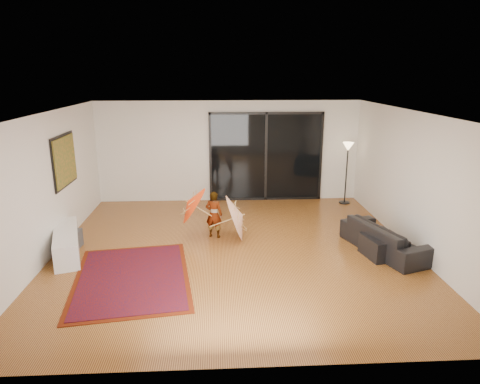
{
  "coord_description": "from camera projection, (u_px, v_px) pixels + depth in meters",
  "views": [
    {
      "loc": [
        -0.32,
        -7.84,
        3.42
      ],
      "look_at": [
        0.13,
        0.37,
        1.1
      ],
      "focal_mm": 32.0,
      "sensor_mm": 36.0,
      "label": 1
    }
  ],
  "objects": [
    {
      "name": "ottoman",
      "position": [
        383.0,
        247.0,
        8.17
      ],
      "size": [
        0.8,
        0.8,
        0.39
      ],
      "primitive_type": "cube",
      "rotation": [
        0.0,
        0.0,
        0.19
      ],
      "color": "black",
      "rests_on": "floor"
    },
    {
      "name": "wall_left",
      "position": [
        46.0,
        187.0,
        7.94
      ],
      "size": [
        0.0,
        7.0,
        7.0
      ],
      "primitive_type": "plane",
      "rotation": [
        1.57,
        0.0,
        1.57
      ],
      "color": "silver",
      "rests_on": "floor"
    },
    {
      "name": "speaker",
      "position": [
        73.0,
        239.0,
        8.6
      ],
      "size": [
        0.33,
        0.33,
        0.35
      ],
      "primitive_type": "cube",
      "rotation": [
        0.0,
        0.0,
        -0.07
      ],
      "color": "#424244",
      "rests_on": "floor"
    },
    {
      "name": "media_console",
      "position": [
        67.0,
        242.0,
        8.25
      ],
      "size": [
        0.94,
        1.78,
        0.48
      ],
      "primitive_type": "cube",
      "rotation": [
        0.0,
        0.0,
        0.31
      ],
      "color": "white",
      "rests_on": "floor"
    },
    {
      "name": "sofa",
      "position": [
        385.0,
        238.0,
        8.37
      ],
      "size": [
        1.35,
        2.1,
        0.57
      ],
      "primitive_type": "imported",
      "rotation": [
        0.0,
        0.0,
        1.89
      ],
      "color": "black",
      "rests_on": "floor"
    },
    {
      "name": "sliding_door",
      "position": [
        266.0,
        157.0,
        11.54
      ],
      "size": [
        3.06,
        0.07,
        2.4
      ],
      "color": "black",
      "rests_on": "wall_back"
    },
    {
      "name": "wall_right",
      "position": [
        414.0,
        182.0,
        8.3
      ],
      "size": [
        0.0,
        7.0,
        7.0
      ],
      "primitive_type": "plane",
      "rotation": [
        1.57,
        0.0,
        -1.57
      ],
      "color": "silver",
      "rests_on": "floor"
    },
    {
      "name": "floor_lamp",
      "position": [
        348.0,
        156.0,
        11.19
      ],
      "size": [
        0.28,
        0.28,
        1.65
      ],
      "color": "black",
      "rests_on": "floor"
    },
    {
      "name": "wall_front",
      "position": [
        247.0,
        265.0,
        4.75
      ],
      "size": [
        7.0,
        0.0,
        7.0
      ],
      "primitive_type": "plane",
      "rotation": [
        -1.57,
        0.0,
        0.0
      ],
      "color": "silver",
      "rests_on": "floor"
    },
    {
      "name": "floor",
      "position": [
        235.0,
        250.0,
        8.48
      ],
      "size": [
        7.0,
        7.0,
        0.0
      ],
      "primitive_type": "plane",
      "color": "#AA6C2E",
      "rests_on": "ground"
    },
    {
      "name": "parasol_white",
      "position": [
        243.0,
        216.0,
        8.94
      ],
      "size": [
        0.53,
        1.0,
        1.0
      ],
      "rotation": [
        0.0,
        1.23,
        0.0
      ],
      "color": "white",
      "rests_on": "floor"
    },
    {
      "name": "child",
      "position": [
        214.0,
        215.0,
        9.05
      ],
      "size": [
        0.42,
        0.34,
        1.01
      ],
      "primitive_type": "imported",
      "rotation": [
        0.0,
        0.0,
        2.83
      ],
      "color": "#999999",
      "rests_on": "floor"
    },
    {
      "name": "parasol_orange",
      "position": [
        187.0,
        205.0,
        8.91
      ],
      "size": [
        0.61,
        0.85,
        0.89
      ],
      "rotation": [
        0.0,
        -0.99,
        0.0
      ],
      "color": "#EC3B0C",
      "rests_on": "child"
    },
    {
      "name": "persian_rug",
      "position": [
        132.0,
        278.0,
        7.35
      ],
      "size": [
        2.27,
        2.91,
        0.02
      ],
      "rotation": [
        0.0,
        0.0,
        0.14
      ],
      "color": "#541807",
      "rests_on": "floor"
    },
    {
      "name": "painting",
      "position": [
        65.0,
        161.0,
        8.82
      ],
      "size": [
        0.04,
        1.28,
        1.08
      ],
      "color": "black",
      "rests_on": "wall_left"
    },
    {
      "name": "wall_back",
      "position": [
        229.0,
        152.0,
        11.48
      ],
      "size": [
        7.0,
        0.0,
        7.0
      ],
      "primitive_type": "plane",
      "rotation": [
        1.57,
        0.0,
        0.0
      ],
      "color": "silver",
      "rests_on": "floor"
    },
    {
      "name": "ceiling",
      "position": [
        234.0,
        113.0,
        7.75
      ],
      "size": [
        7.0,
        7.0,
        0.0
      ],
      "primitive_type": "plane",
      "rotation": [
        3.14,
        0.0,
        0.0
      ],
      "color": "white",
      "rests_on": "wall_back"
    }
  ]
}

